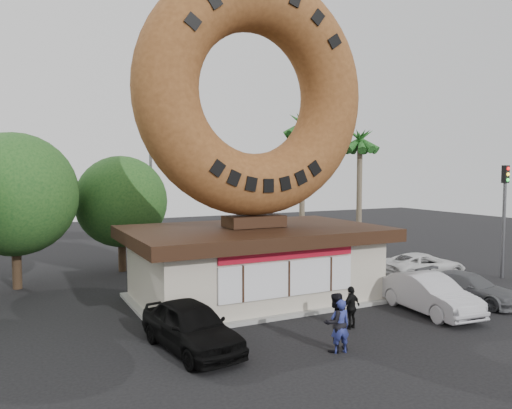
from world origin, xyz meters
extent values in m
plane|color=black|center=(0.00, 0.00, 0.00)|extent=(90.00, 90.00, 0.00)
cube|color=#BDB3A2|center=(0.00, 6.00, 1.50)|extent=(10.00, 6.00, 3.00)
cube|color=#999993|center=(0.00, 6.00, 0.07)|extent=(10.60, 6.60, 0.15)
cube|color=#3F3F3F|center=(0.00, 6.00, 3.05)|extent=(10.00, 6.00, 0.10)
cube|color=black|center=(0.00, 6.00, 3.00)|extent=(11.20, 7.20, 0.55)
cube|color=silver|center=(0.00, 2.95, 1.55)|extent=(6.00, 0.12, 1.40)
cube|color=#AD0E22|center=(0.00, 2.93, 2.55)|extent=(6.00, 0.10, 0.45)
cube|color=black|center=(0.00, 6.00, 3.55)|extent=(2.60, 1.40, 0.50)
torus|color=brown|center=(0.00, 6.00, 9.18)|extent=(10.76, 2.74, 10.76)
cylinder|color=#473321|center=(-9.50, 13.00, 1.65)|extent=(0.44, 0.44, 3.30)
sphere|color=#18441A|center=(-9.50, 13.00, 4.65)|extent=(6.00, 6.00, 6.00)
cylinder|color=#473321|center=(-4.00, 15.00, 1.43)|extent=(0.44, 0.44, 2.86)
sphere|color=#18441A|center=(-4.00, 15.00, 4.03)|extent=(5.20, 5.20, 5.20)
cylinder|color=#726651|center=(7.50, 14.00, 4.50)|extent=(0.36, 0.36, 9.00)
cylinder|color=#726651|center=(11.00, 12.50, 4.00)|extent=(0.36, 0.36, 8.00)
cylinder|color=#59595E|center=(-2.00, 16.00, 4.00)|extent=(0.18, 0.18, 8.00)
cylinder|color=#59595E|center=(-1.10, 16.00, 7.90)|extent=(1.80, 0.12, 0.12)
cube|color=#59595E|center=(-0.20, 16.00, 7.85)|extent=(0.45, 0.20, 0.12)
cylinder|color=#59595E|center=(14.00, 4.00, 3.00)|extent=(0.18, 0.18, 6.00)
cube|color=black|center=(14.00, 4.00, 5.60)|extent=(0.30, 0.28, 0.95)
sphere|color=red|center=(14.00, 3.85, 5.90)|extent=(0.18, 0.18, 0.18)
sphere|color=yellow|center=(14.00, 3.85, 5.60)|extent=(0.18, 0.18, 0.18)
sphere|color=green|center=(14.00, 3.85, 5.30)|extent=(0.18, 0.18, 0.18)
imported|color=navy|center=(-0.48, -1.12, 0.87)|extent=(0.70, 0.53, 1.74)
imported|color=black|center=(-0.53, -0.94, 0.95)|extent=(1.03, 0.86, 1.90)
imported|color=black|center=(1.37, 0.70, 0.78)|extent=(0.99, 0.62, 1.57)
imported|color=black|center=(-4.64, 1.23, 0.79)|extent=(2.49, 4.87, 1.59)
imported|color=#ABAAAF|center=(5.46, 0.90, 0.78)|extent=(2.04, 4.84, 1.55)
imported|color=#58595D|center=(8.24, 1.32, 0.64)|extent=(2.71, 4.70, 1.28)
imported|color=silver|center=(10.35, 6.09, 0.65)|extent=(4.89, 2.63, 1.30)
camera|label=1|loc=(-9.85, -13.83, 5.84)|focal=35.00mm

